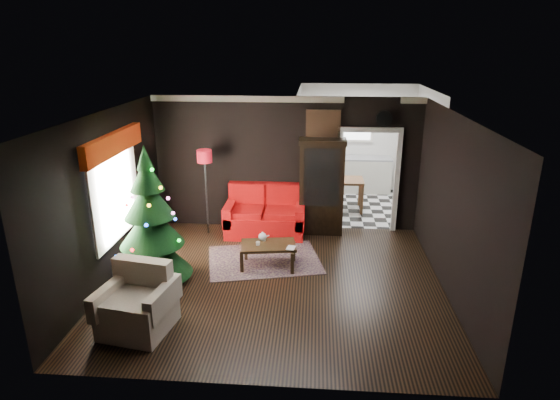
# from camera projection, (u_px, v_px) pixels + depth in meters

# --- Properties ---
(floor) EXTENTS (5.50, 5.50, 0.00)m
(floor) POSITION_uv_depth(u_px,v_px,m) (276.00, 282.00, 7.85)
(floor) COLOR black
(floor) RESTS_ON ground
(ceiling) EXTENTS (5.50, 5.50, 0.00)m
(ceiling) POSITION_uv_depth(u_px,v_px,m) (275.00, 114.00, 6.95)
(ceiling) COLOR white
(ceiling) RESTS_ON ground
(wall_back) EXTENTS (5.50, 0.00, 5.50)m
(wall_back) POSITION_uv_depth(u_px,v_px,m) (286.00, 164.00, 9.76)
(wall_back) COLOR black
(wall_back) RESTS_ON ground
(wall_front) EXTENTS (5.50, 0.00, 5.50)m
(wall_front) POSITION_uv_depth(u_px,v_px,m) (256.00, 279.00, 5.04)
(wall_front) COLOR black
(wall_front) RESTS_ON ground
(wall_left) EXTENTS (0.00, 5.50, 5.50)m
(wall_left) POSITION_uv_depth(u_px,v_px,m) (107.00, 199.00, 7.60)
(wall_left) COLOR black
(wall_left) RESTS_ON ground
(wall_right) EXTENTS (0.00, 5.50, 5.50)m
(wall_right) POSITION_uv_depth(u_px,v_px,m) (453.00, 208.00, 7.20)
(wall_right) COLOR black
(wall_right) RESTS_ON ground
(doorway) EXTENTS (1.10, 0.10, 2.10)m
(doorway) POSITION_uv_depth(u_px,v_px,m) (367.00, 182.00, 9.75)
(doorway) COLOR white
(doorway) RESTS_ON ground
(left_window) EXTENTS (0.05, 1.60, 1.40)m
(left_window) POSITION_uv_depth(u_px,v_px,m) (114.00, 192.00, 7.77)
(left_window) COLOR white
(left_window) RESTS_ON wall_left
(valance) EXTENTS (0.12, 2.10, 0.35)m
(valance) POSITION_uv_depth(u_px,v_px,m) (113.00, 144.00, 7.50)
(valance) COLOR #A12808
(valance) RESTS_ON wall_left
(kitchen_floor) EXTENTS (3.00, 3.00, 0.00)m
(kitchen_floor) POSITION_uv_depth(u_px,v_px,m) (358.00, 205.00, 11.50)
(kitchen_floor) COLOR white
(kitchen_floor) RESTS_ON ground
(kitchen_window) EXTENTS (0.70, 0.06, 0.70)m
(kitchen_window) POSITION_uv_depth(u_px,v_px,m) (358.00, 126.00, 12.32)
(kitchen_window) COLOR white
(kitchen_window) RESTS_ON ground
(rug) EXTENTS (2.28, 1.88, 0.01)m
(rug) POSITION_uv_depth(u_px,v_px,m) (264.00, 260.00, 8.63)
(rug) COLOR #30212C
(rug) RESTS_ON ground
(loveseat) EXTENTS (1.70, 0.90, 1.00)m
(loveseat) POSITION_uv_depth(u_px,v_px,m) (265.00, 211.00, 9.65)
(loveseat) COLOR #9B0318
(loveseat) RESTS_ON ground
(curio_cabinet) EXTENTS (0.90, 0.45, 1.90)m
(curio_cabinet) POSITION_uv_depth(u_px,v_px,m) (321.00, 189.00, 9.63)
(curio_cabinet) COLOR black
(curio_cabinet) RESTS_ON ground
(floor_lamp) EXTENTS (0.41, 0.41, 1.90)m
(floor_lamp) POSITION_uv_depth(u_px,v_px,m) (206.00, 195.00, 9.60)
(floor_lamp) COLOR black
(floor_lamp) RESTS_ON ground
(christmas_tree) EXTENTS (1.52, 1.52, 2.38)m
(christmas_tree) POSITION_uv_depth(u_px,v_px,m) (151.00, 222.00, 7.59)
(christmas_tree) COLOR black
(christmas_tree) RESTS_ON ground
(armchair) EXTENTS (1.05, 1.05, 0.93)m
(armchair) POSITION_uv_depth(u_px,v_px,m) (136.00, 300.00, 6.42)
(armchair) COLOR tan
(armchair) RESTS_ON ground
(coffee_table) EXTENTS (1.03, 0.70, 0.43)m
(coffee_table) POSITION_uv_depth(u_px,v_px,m) (268.00, 255.00, 8.31)
(coffee_table) COLOR black
(coffee_table) RESTS_ON rug
(teapot) EXTENTS (0.18, 0.18, 0.16)m
(teapot) POSITION_uv_depth(u_px,v_px,m) (262.00, 236.00, 8.37)
(teapot) COLOR white
(teapot) RESTS_ON coffee_table
(cup_a) EXTENTS (0.08, 0.08, 0.06)m
(cup_a) POSITION_uv_depth(u_px,v_px,m) (258.00, 243.00, 8.20)
(cup_a) COLOR silver
(cup_a) RESTS_ON coffee_table
(cup_b) EXTENTS (0.07, 0.07, 0.05)m
(cup_b) POSITION_uv_depth(u_px,v_px,m) (264.00, 239.00, 8.37)
(cup_b) COLOR silver
(cup_b) RESTS_ON coffee_table
(book) EXTENTS (0.14, 0.04, 0.19)m
(book) POSITION_uv_depth(u_px,v_px,m) (287.00, 243.00, 8.06)
(book) COLOR tan
(book) RESTS_ON coffee_table
(wall_clock) EXTENTS (0.32, 0.32, 0.06)m
(wall_clock) POSITION_uv_depth(u_px,v_px,m) (384.00, 119.00, 9.25)
(wall_clock) COLOR white
(wall_clock) RESTS_ON wall_back
(painting) EXTENTS (0.62, 0.05, 0.52)m
(painting) POSITION_uv_depth(u_px,v_px,m) (323.00, 124.00, 9.39)
(painting) COLOR #AD734D
(painting) RESTS_ON wall_back
(kitchen_counter) EXTENTS (1.80, 0.60, 0.90)m
(kitchen_counter) POSITION_uv_depth(u_px,v_px,m) (356.00, 175.00, 12.49)
(kitchen_counter) COLOR silver
(kitchen_counter) RESTS_ON ground
(kitchen_table) EXTENTS (0.70, 0.70, 0.75)m
(kitchen_table) POSITION_uv_depth(u_px,v_px,m) (348.00, 194.00, 11.12)
(kitchen_table) COLOR brown
(kitchen_table) RESTS_ON ground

